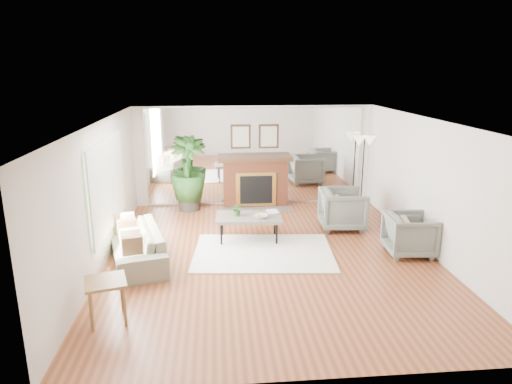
{
  "coord_description": "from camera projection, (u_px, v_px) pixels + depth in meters",
  "views": [
    {
      "loc": [
        -0.99,
        -7.82,
        3.39
      ],
      "look_at": [
        -0.23,
        0.6,
        1.09
      ],
      "focal_mm": 32.0,
      "sensor_mm": 36.0,
      "label": 1
    }
  ],
  "objects": [
    {
      "name": "coffee_table",
      "position": [
        249.0,
        218.0,
        9.17
      ],
      "size": [
        1.35,
        0.84,
        0.52
      ],
      "rotation": [
        0.0,
        0.0,
        -0.06
      ],
      "color": "#665E51",
      "rests_on": "ground"
    },
    {
      "name": "floor_lamp",
      "position": [
        364.0,
        147.0,
        11.31
      ],
      "size": [
        0.58,
        0.32,
        1.77
      ],
      "color": "black",
      "rests_on": "ground"
    },
    {
      "name": "armchair_front",
      "position": [
        410.0,
        234.0,
        8.51
      ],
      "size": [
        0.9,
        0.88,
        0.78
      ],
      "primitive_type": "imported",
      "rotation": [
        0.0,
        0.0,
        1.51
      ],
      "color": "slate",
      "rests_on": "ground"
    },
    {
      "name": "fireplace",
      "position": [
        255.0,
        181.0,
        11.45
      ],
      "size": [
        1.85,
        0.83,
        2.05
      ],
      "color": "brown",
      "rests_on": "ground"
    },
    {
      "name": "potted_ficus",
      "position": [
        188.0,
        172.0,
        11.07
      ],
      "size": [
        1.0,
        1.0,
        1.8
      ],
      "color": "#29251E",
      "rests_on": "ground"
    },
    {
      "name": "mirror_panel",
      "position": [
        255.0,
        156.0,
        11.5
      ],
      "size": [
        5.4,
        0.04,
        2.4
      ],
      "primitive_type": "cube",
      "color": "silver",
      "rests_on": "wall_back"
    },
    {
      "name": "wall_left",
      "position": [
        101.0,
        196.0,
        7.9
      ],
      "size": [
        0.02,
        7.0,
        2.5
      ],
      "primitive_type": "cube",
      "color": "silver",
      "rests_on": "ground"
    },
    {
      "name": "window_panel",
      "position": [
        107.0,
        185.0,
        8.26
      ],
      "size": [
        0.04,
        2.4,
        1.5
      ],
      "primitive_type": "cube",
      "color": "#B2E09E",
      "rests_on": "wall_left"
    },
    {
      "name": "armchair_back",
      "position": [
        343.0,
        209.0,
        9.9
      ],
      "size": [
        1.02,
        0.99,
        0.87
      ],
      "primitive_type": "imported",
      "rotation": [
        0.0,
        0.0,
        1.5
      ],
      "color": "slate",
      "rests_on": "ground"
    },
    {
      "name": "wall_right",
      "position": [
        432.0,
        188.0,
        8.43
      ],
      "size": [
        0.02,
        7.0,
        2.5
      ],
      "primitive_type": "cube",
      "color": "silver",
      "rests_on": "ground"
    },
    {
      "name": "ground",
      "position": [
        271.0,
        256.0,
        8.49
      ],
      "size": [
        7.0,
        7.0,
        0.0
      ],
      "primitive_type": "plane",
      "color": "brown",
      "rests_on": "ground"
    },
    {
      "name": "area_rug",
      "position": [
        263.0,
        252.0,
        8.65
      ],
      "size": [
        2.75,
        2.07,
        0.03
      ],
      "primitive_type": "cube",
      "rotation": [
        0.0,
        0.0,
        -0.09
      ],
      "color": "white",
      "rests_on": "ground"
    },
    {
      "name": "fruit_bowl",
      "position": [
        261.0,
        216.0,
        9.03
      ],
      "size": [
        0.29,
        0.29,
        0.06
      ],
      "primitive_type": "imported",
      "rotation": [
        0.0,
        0.0,
        -0.16
      ],
      "color": "olive",
      "rests_on": "coffee_table"
    },
    {
      "name": "wall_back",
      "position": [
        255.0,
        156.0,
        11.52
      ],
      "size": [
        6.0,
        0.02,
        2.5
      ],
      "primitive_type": "cube",
      "color": "silver",
      "rests_on": "ground"
    },
    {
      "name": "side_table",
      "position": [
        106.0,
        287.0,
        6.2
      ],
      "size": [
        0.66,
        0.66,
        0.61
      ],
      "rotation": [
        0.0,
        0.0,
        0.27
      ],
      "color": "olive",
      "rests_on": "ground"
    },
    {
      "name": "book",
      "position": [
        267.0,
        212.0,
        9.37
      ],
      "size": [
        0.24,
        0.32,
        0.02
      ],
      "primitive_type": "imported",
      "rotation": [
        0.0,
        0.0,
        0.07
      ],
      "color": "olive",
      "rests_on": "coffee_table"
    },
    {
      "name": "sofa",
      "position": [
        136.0,
        245.0,
        8.23
      ],
      "size": [
        1.36,
        2.25,
        0.62
      ],
      "primitive_type": "imported",
      "rotation": [
        0.0,
        0.0,
        -1.3
      ],
      "color": "gray",
      "rests_on": "ground"
    },
    {
      "name": "tabletop_plant",
      "position": [
        237.0,
        209.0,
        9.14
      ],
      "size": [
        0.28,
        0.25,
        0.28
      ],
      "primitive_type": "imported",
      "rotation": [
        0.0,
        0.0,
        0.13
      ],
      "color": "#2F5F23",
      "rests_on": "coffee_table"
    }
  ]
}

